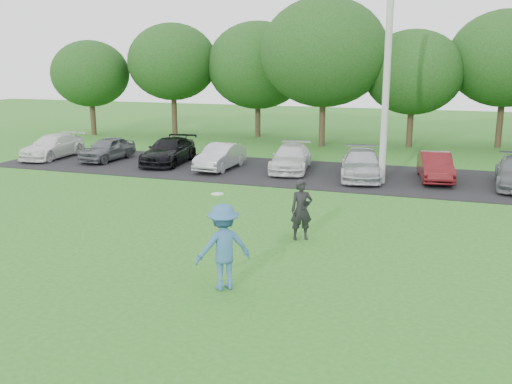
# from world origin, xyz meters

# --- Properties ---
(ground) EXTENTS (100.00, 100.00, 0.00)m
(ground) POSITION_xyz_m (0.00, 0.00, 0.00)
(ground) COLOR #29681D
(ground) RESTS_ON ground
(parking_lot) EXTENTS (32.00, 6.50, 0.03)m
(parking_lot) POSITION_xyz_m (0.00, 13.00, 0.01)
(parking_lot) COLOR black
(parking_lot) RESTS_ON ground
(utility_pole) EXTENTS (0.28, 0.28, 10.48)m
(utility_pole) POSITION_xyz_m (2.69, 11.95, 5.24)
(utility_pole) COLOR #AEADA9
(utility_pole) RESTS_ON ground
(frisbee_player) EXTENTS (1.46, 1.37, 2.23)m
(frisbee_player) POSITION_xyz_m (0.63, -0.62, 0.99)
(frisbee_player) COLOR #356496
(frisbee_player) RESTS_ON ground
(camera_bystander) EXTENTS (0.76, 0.67, 1.75)m
(camera_bystander) POSITION_xyz_m (1.39, 3.49, 0.88)
(camera_bystander) COLOR black
(camera_bystander) RESTS_ON ground
(parked_cars) EXTENTS (30.52, 5.00, 1.25)m
(parked_cars) POSITION_xyz_m (-0.68, 13.00, 0.63)
(parked_cars) COLOR white
(parked_cars) RESTS_ON parking_lot
(tree_row) EXTENTS (42.39, 9.85, 8.64)m
(tree_row) POSITION_xyz_m (1.51, 22.76, 4.91)
(tree_row) COLOR #38281C
(tree_row) RESTS_ON ground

